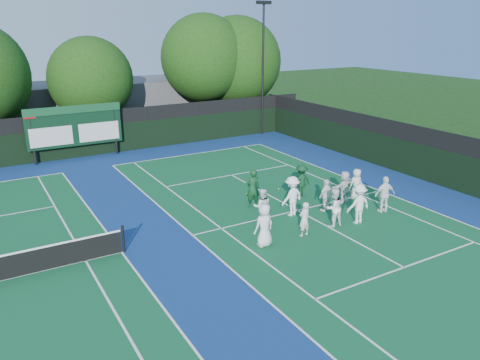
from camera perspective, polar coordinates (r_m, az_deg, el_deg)
ground at (r=21.74m, az=8.60°, el=-4.56°), size 120.00×120.00×0.00m
court_apron at (r=19.67m, az=-7.18°, el=-7.04°), size 34.00×32.00×0.01m
near_court at (r=22.46m, az=7.01°, el=-3.70°), size 11.05×23.85×0.01m
back_fence at (r=32.93m, az=-17.80°, el=5.14°), size 34.00×0.08×3.00m
divider_fence_right at (r=28.20m, az=21.89°, el=2.56°), size 0.08×32.00×3.00m
scoreboard at (r=32.16m, az=-19.53°, el=6.18°), size 6.00×0.21×3.55m
clubhouse at (r=41.39m, az=-15.05°, el=8.85°), size 18.00×6.00×4.00m
light_pole_right at (r=37.23m, az=2.83°, el=15.11°), size 1.20×0.30×10.12m
tree_c at (r=36.16m, az=-17.51°, el=11.42°), size 6.02×6.02×7.71m
tree_d at (r=39.13m, az=-4.25°, el=14.37°), size 6.95×6.95×9.36m
tree_e at (r=40.60m, az=-0.26°, el=14.00°), size 7.43×7.43×9.22m
tennis_ball_0 at (r=21.05m, az=3.72°, el=-5.08°), size 0.07×0.07×0.07m
tennis_ball_1 at (r=25.21m, az=4.73°, el=-1.07°), size 0.07×0.07×0.07m
tennis_ball_2 at (r=21.80m, az=14.06°, el=-4.76°), size 0.07×0.07×0.07m
tennis_ball_4 at (r=24.41m, az=0.85°, el=-1.66°), size 0.07×0.07×0.07m
player_front_0 at (r=18.56m, az=2.97°, el=-5.51°), size 0.93×0.66×1.78m
player_front_1 at (r=19.63m, az=7.85°, el=-4.74°), size 0.58×0.42×1.49m
player_front_2 at (r=20.73m, az=11.34°, el=-3.32°), size 0.84×0.66×1.72m
player_front_3 at (r=21.28m, az=14.24°, el=-2.83°), size 1.20×0.72×1.82m
player_front_4 at (r=22.86m, az=17.23°, el=-1.70°), size 1.10×0.66×1.75m
player_back_0 at (r=20.60m, az=2.70°, el=-3.24°), size 0.98×0.89×1.63m
player_back_1 at (r=21.58m, az=6.34°, el=-1.96°), size 1.33×0.93×1.88m
player_back_2 at (r=22.37m, az=10.45°, el=-1.84°), size 0.97×0.54×1.56m
player_back_3 at (r=23.63m, az=12.58°, el=-0.82°), size 1.57×0.79×1.62m
player_back_4 at (r=24.35m, az=13.98°, el=-0.44°), size 0.79×0.54×1.55m
coach_left at (r=22.42m, az=1.54°, el=-1.02°), size 0.76×0.56×1.91m
coach_right at (r=24.04m, az=7.48°, el=-0.09°), size 1.10×0.64×1.69m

